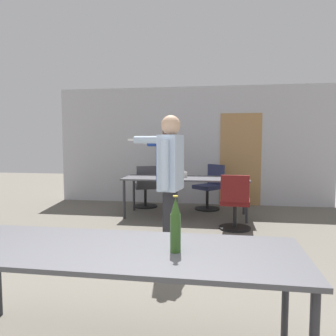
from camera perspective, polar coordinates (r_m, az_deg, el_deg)
The scene contains 10 objects.
back_wall at distance 7.52m, azimuth 4.32°, elevation 3.83°, with size 6.24×0.12×2.66m.
conference_table_near at distance 2.24m, azimuth -8.85°, elevation -14.91°, with size 2.39×0.82×0.75m.
conference_table_far at distance 6.22m, azimuth 3.13°, elevation -2.18°, with size 2.34×0.82×0.75m.
person_right_polo at distance 3.98m, azimuth 0.28°, elevation -0.67°, with size 0.77×0.68×1.75m.
person_center_tall at distance 5.15m, azimuth 0.11°, elevation 0.02°, with size 0.71×0.78×1.69m.
office_chair_side_rolled at distance 7.08m, azimuth -3.88°, elevation -3.51°, with size 0.61×0.65×0.91m.
office_chair_far_right at distance 5.41m, azimuth 11.58°, elevation -6.21°, with size 0.52×0.57×0.91m.
office_chair_mid_tucked at distance 6.98m, azimuth 7.30°, elevation -3.53°, with size 0.68×0.69×0.94m.
beer_bottle at distance 2.07m, azimuth 1.32°, elevation -9.99°, with size 0.07×0.07×0.36m.
drink_cup at distance 6.27m, azimuth 3.04°, elevation -1.14°, with size 0.07×0.07×0.10m.
Camera 1 is at (0.62, -1.43, 1.45)m, focal length 35.00 mm.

